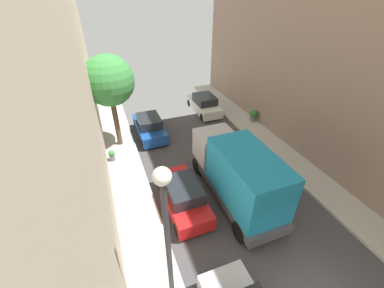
% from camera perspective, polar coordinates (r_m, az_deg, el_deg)
% --- Properties ---
extents(parked_car_left_3, '(1.78, 4.20, 1.57)m').
position_cam_1_polar(parked_car_left_3, '(12.58, -2.14, -11.93)').
color(parked_car_left_3, red).
rests_on(parked_car_left_3, ground).
extents(parked_car_left_4, '(1.78, 4.20, 1.57)m').
position_cam_1_polar(parked_car_left_4, '(18.54, -9.89, 3.99)').
color(parked_car_left_4, '#194799').
rests_on(parked_car_left_4, ground).
extents(parked_car_right_2, '(1.78, 4.20, 1.57)m').
position_cam_1_polar(parked_car_right_2, '(21.87, 2.84, 9.18)').
color(parked_car_right_2, white).
rests_on(parked_car_right_2, ground).
extents(delivery_truck, '(2.26, 6.60, 3.38)m').
position_cam_1_polar(delivery_truck, '(12.41, 10.51, -6.68)').
color(delivery_truck, '#4C4C51').
rests_on(delivery_truck, ground).
extents(street_tree_2, '(3.13, 3.13, 6.11)m').
position_cam_1_polar(street_tree_2, '(16.16, -18.81, 13.62)').
color(street_tree_2, brown).
rests_on(street_tree_2, sidewalk_left).
extents(potted_plant_0, '(0.39, 0.39, 0.76)m').
position_cam_1_polar(potted_plant_0, '(16.32, -18.14, -2.45)').
color(potted_plant_0, slate).
rests_on(potted_plant_0, sidewalk_left).
extents(potted_plant_2, '(0.63, 0.63, 0.95)m').
position_cam_1_polar(potted_plant_2, '(20.64, 14.11, 6.54)').
color(potted_plant_2, slate).
rests_on(potted_plant_2, sidewalk_right).
extents(lamp_post, '(0.44, 0.44, 6.23)m').
position_cam_1_polar(lamp_post, '(6.82, -5.80, -20.15)').
color(lamp_post, '#333338').
rests_on(lamp_post, sidewalk_left).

